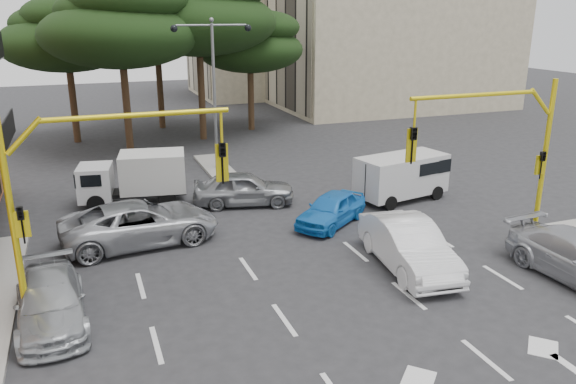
# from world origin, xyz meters

# --- Properties ---
(ground) EXTENTS (120.00, 120.00, 0.00)m
(ground) POSITION_xyz_m (0.00, 0.00, 0.00)
(ground) COLOR #28282B
(ground) RESTS_ON ground
(median_strip) EXTENTS (1.40, 6.00, 0.15)m
(median_strip) POSITION_xyz_m (0.00, 16.00, 0.07)
(median_strip) COLOR gray
(median_strip) RESTS_ON ground
(apartment_beige_far) EXTENTS (16.20, 12.15, 16.70)m
(apartment_beige_far) POSITION_xyz_m (12.95, 44.00, 8.35)
(apartment_beige_far) COLOR tan
(apartment_beige_far) RESTS_ON ground
(pine_left_near) EXTENTS (9.15, 9.15, 10.23)m
(pine_left_near) POSITION_xyz_m (-3.94, 21.96, 7.60)
(pine_left_near) COLOR #382616
(pine_left_near) RESTS_ON ground
(pine_center) EXTENTS (9.98, 9.98, 11.16)m
(pine_center) POSITION_xyz_m (1.06, 23.96, 8.30)
(pine_center) COLOR #382616
(pine_center) RESTS_ON ground
(pine_left_far) EXTENTS (8.32, 8.32, 9.30)m
(pine_left_far) POSITION_xyz_m (-6.94, 25.96, 6.91)
(pine_left_far) COLOR #382616
(pine_left_far) RESTS_ON ground
(pine_right) EXTENTS (7.49, 7.49, 8.37)m
(pine_right) POSITION_xyz_m (5.06, 25.96, 6.22)
(pine_right) COLOR #382616
(pine_right) RESTS_ON ground
(pine_back) EXTENTS (9.15, 9.15, 10.23)m
(pine_back) POSITION_xyz_m (-0.94, 28.96, 7.60)
(pine_back) COLOR #382616
(pine_back) RESTS_ON ground
(signal_mast_right) EXTENTS (5.79, 0.37, 6.00)m
(signal_mast_right) POSITION_xyz_m (6.80, 1.99, 3.88)
(signal_mast_right) COLOR yellow
(signal_mast_right) RESTS_ON ground
(signal_mast_left) EXTENTS (5.79, 0.37, 6.00)m
(signal_mast_left) POSITION_xyz_m (-6.80, 1.99, 3.88)
(signal_mast_left) COLOR yellow
(signal_mast_left) RESTS_ON ground
(street_lamp_center) EXTENTS (4.16, 0.36, 7.77)m
(street_lamp_center) POSITION_xyz_m (0.00, 16.00, 5.43)
(street_lamp_center) COLOR slate
(street_lamp_center) RESTS_ON median_strip
(car_white_hatch) EXTENTS (2.29, 5.08, 1.62)m
(car_white_hatch) POSITION_xyz_m (3.00, 1.71, 0.81)
(car_white_hatch) COLOR silver
(car_white_hatch) RESTS_ON ground
(car_blue_compact) EXTENTS (3.96, 3.48, 1.29)m
(car_blue_compact) POSITION_xyz_m (2.33, 6.31, 0.65)
(car_blue_compact) COLOR blue
(car_blue_compact) RESTS_ON ground
(car_silver_wagon) EXTENTS (2.00, 4.47, 1.27)m
(car_silver_wagon) POSITION_xyz_m (-8.00, 2.11, 0.64)
(car_silver_wagon) COLOR #A0A4A8
(car_silver_wagon) RESTS_ON ground
(car_silver_cross_a) EXTENTS (5.92, 3.20, 1.58)m
(car_silver_cross_a) POSITION_xyz_m (-5.05, 7.00, 0.79)
(car_silver_cross_a) COLOR #A7A9AF
(car_silver_cross_a) RESTS_ON ground
(car_silver_cross_b) EXTENTS (4.72, 2.78, 1.51)m
(car_silver_cross_b) POSITION_xyz_m (-0.28, 9.89, 0.75)
(car_silver_cross_b) COLOR gray
(car_silver_cross_b) RESTS_ON ground
(van_white) EXTENTS (4.45, 2.64, 2.09)m
(van_white) POSITION_xyz_m (6.62, 8.10, 1.04)
(van_white) COLOR silver
(van_white) RESTS_ON ground
(box_truck_a) EXTENTS (4.92, 2.71, 2.29)m
(box_truck_a) POSITION_xyz_m (-4.76, 11.74, 1.14)
(box_truck_a) COLOR white
(box_truck_a) RESTS_ON ground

